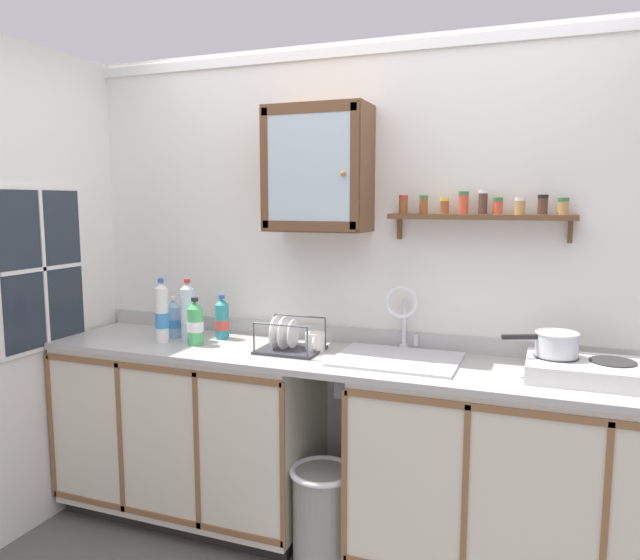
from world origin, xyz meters
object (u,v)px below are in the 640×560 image
Objects in this scene: bottle_water_clear_1 at (188,312)px; wall_cabinet at (318,169)px; saucepan at (556,343)px; bottle_detergent_teal_4 at (222,320)px; bottle_opaque_white_0 at (162,314)px; trash_bin at (323,514)px; sink at (397,367)px; hot_plate_stove at (584,370)px; bottle_soda_green_2 at (195,324)px; bottle_water_blue_3 at (174,319)px; mug at (315,342)px; dish_rack at (288,343)px.

bottle_water_clear_1 is 1.00m from wall_cabinet.
saucepan is at bearing -6.45° from wall_cabinet.
wall_cabinet reaches higher than bottle_water_clear_1.
bottle_detergent_teal_4 is 0.93m from wall_cabinet.
bottle_opaque_white_0 reaches higher than trash_bin.
hot_plate_stove is (0.78, -0.03, 0.07)m from sink.
sink is 1.03m from bottle_soda_green_2.
sink is 0.69m from saucepan.
wall_cabinet is at bearing 6.98° from bottle_water_blue_3.
hot_plate_stove is 1.35× the size of bottle_opaque_white_0.
saucepan is 2.32× the size of mug.
bottle_opaque_white_0 is at bearing 173.66° from trash_bin.
bottle_opaque_white_0 is at bearing -177.04° from saucepan.
dish_rack reaches higher than trash_bin.
saucepan is at bearing 11.73° from trash_bin.
hot_plate_stove is 3.38× the size of mug.
bottle_soda_green_2 is 1.83× the size of mug.
saucepan is 0.95× the size of bottle_water_clear_1.
hot_plate_stove is 0.96× the size of trash_bin.
saucepan is 0.92× the size of bottle_opaque_white_0.
bottle_detergent_teal_4 is 0.45m from dish_rack.
saucepan is at bearing -0.45° from mug.
wall_cabinet is at bearing 173.55° from saucepan.
sink is 1.25× the size of hot_plate_stove.
trash_bin is at bearing -13.68° from bottle_water_blue_3.
bottle_detergent_teal_4 is at bearing 176.90° from saucepan.
saucepan reaches higher than dish_rack.
saucepan reaches higher than hot_plate_stove.
bottle_opaque_white_0 is 0.31m from bottle_detergent_teal_4.
hot_plate_stove is at bearing -12.16° from saucepan.
bottle_water_clear_1 is at bearing -169.25° from wall_cabinet.
bottle_opaque_white_0 is at bearing -175.11° from sink.
sink is at bearing -4.89° from bottle_detergent_teal_4.
bottle_water_clear_1 is 1.33× the size of bottle_soda_green_2.
bottle_soda_green_2 is (0.19, 0.02, -0.04)m from bottle_opaque_white_0.
sink is 1.23m from bottle_water_blue_3.
bottle_opaque_white_0 is 1.07m from wall_cabinet.
dish_rack is at bearing -179.66° from hot_plate_stove.
bottle_water_clear_1 is at bearing -148.35° from bottle_detergent_teal_4.
bottle_detergent_teal_4 is at bearing 156.95° from trash_bin.
sink is 2.39× the size of bottle_detergent_teal_4.
saucepan reaches higher than mug.
mug is 0.83m from wall_cabinet.
bottle_soda_green_2 is (-1.68, -0.08, -0.03)m from saucepan.
sink is 1.83× the size of saucepan.
wall_cabinet is at bearing 59.08° from dish_rack.
wall_cabinet is (0.67, 0.13, 0.72)m from bottle_water_clear_1.
mug is (0.61, 0.09, -0.06)m from bottle_soda_green_2.
bottle_detergent_teal_4 is at bearing 31.65° from bottle_water_clear_1.
bottle_water_blue_3 is at bearing -173.02° from wall_cabinet.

